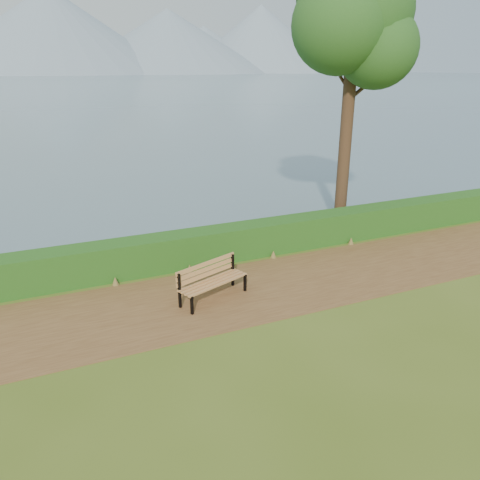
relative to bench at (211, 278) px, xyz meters
name	(u,v)px	position (x,y,z in m)	size (l,w,h in m)	color
ground	(255,295)	(1.09, -0.32, -0.55)	(140.00, 140.00, 0.00)	#485C1A
path	(250,290)	(1.09, -0.02, -0.54)	(40.00, 3.40, 0.01)	brown
hedge	(218,244)	(1.09, 2.28, -0.05)	(32.00, 0.85, 1.00)	#184213
water	(34,78)	(1.09, 259.68, -0.54)	(700.00, 510.00, 0.00)	#476272
mountains	(11,35)	(-8.09, 405.73, 27.15)	(585.00, 190.00, 70.00)	slate
bench	(211,278)	(0.00, 0.00, 0.00)	(1.97, 1.18, 0.95)	black
tree	(355,20)	(6.56, 3.79, 6.44)	(4.69, 3.92, 9.40)	#392117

